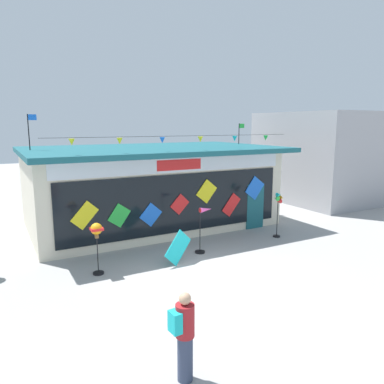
{
  "coord_description": "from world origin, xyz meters",
  "views": [
    {
      "loc": [
        -5.63,
        -8.92,
        4.54
      ],
      "look_at": [
        1.27,
        3.72,
        1.93
      ],
      "focal_mm": 34.71,
      "sensor_mm": 36.0,
      "label": 1
    }
  ],
  "objects_px": {
    "wind_spinner_far_left": "(97,234)",
    "display_kite_on_ground": "(178,248)",
    "kite_shop_building": "(150,185)",
    "wind_spinner_center_left": "(278,204)",
    "wind_spinner_left": "(204,223)",
    "person_near_camera": "(184,335)"
  },
  "relations": [
    {
      "from": "wind_spinner_left",
      "to": "wind_spinner_center_left",
      "type": "bearing_deg",
      "value": 2.04
    },
    {
      "from": "kite_shop_building",
      "to": "wind_spinner_far_left",
      "type": "xyz_separation_m",
      "value": [
        -3.72,
        -4.79,
        -0.53
      ]
    },
    {
      "from": "kite_shop_building",
      "to": "wind_spinner_center_left",
      "type": "bearing_deg",
      "value": -50.33
    },
    {
      "from": "kite_shop_building",
      "to": "person_near_camera",
      "type": "height_order",
      "value": "kite_shop_building"
    },
    {
      "from": "kite_shop_building",
      "to": "wind_spinner_far_left",
      "type": "height_order",
      "value": "kite_shop_building"
    },
    {
      "from": "wind_spinner_far_left",
      "to": "display_kite_on_ground",
      "type": "height_order",
      "value": "wind_spinner_far_left"
    },
    {
      "from": "wind_spinner_far_left",
      "to": "display_kite_on_ground",
      "type": "relative_size",
      "value": 1.54
    },
    {
      "from": "kite_shop_building",
      "to": "wind_spinner_left",
      "type": "height_order",
      "value": "kite_shop_building"
    },
    {
      "from": "wind_spinner_far_left",
      "to": "display_kite_on_ground",
      "type": "distance_m",
      "value": 2.67
    },
    {
      "from": "wind_spinner_far_left",
      "to": "person_near_camera",
      "type": "xyz_separation_m",
      "value": [
        0.1,
        -5.56,
        -0.39
      ]
    },
    {
      "from": "display_kite_on_ground",
      "to": "wind_spinner_left",
      "type": "bearing_deg",
      "value": 24.2
    },
    {
      "from": "wind_spinner_center_left",
      "to": "display_kite_on_ground",
      "type": "distance_m",
      "value": 5.02
    },
    {
      "from": "wind_spinner_left",
      "to": "wind_spinner_center_left",
      "type": "height_order",
      "value": "wind_spinner_center_left"
    },
    {
      "from": "wind_spinner_left",
      "to": "wind_spinner_center_left",
      "type": "distance_m",
      "value": 3.59
    },
    {
      "from": "person_near_camera",
      "to": "display_kite_on_ground",
      "type": "xyz_separation_m",
      "value": [
        2.44,
        5.14,
        -0.33
      ]
    },
    {
      "from": "kite_shop_building",
      "to": "person_near_camera",
      "type": "distance_m",
      "value": 11.0
    },
    {
      "from": "wind_spinner_far_left",
      "to": "wind_spinner_center_left",
      "type": "relative_size",
      "value": 0.87
    },
    {
      "from": "kite_shop_building",
      "to": "wind_spinner_far_left",
      "type": "distance_m",
      "value": 6.09
    },
    {
      "from": "kite_shop_building",
      "to": "display_kite_on_ground",
      "type": "relative_size",
      "value": 10.3
    },
    {
      "from": "wind_spinner_far_left",
      "to": "kite_shop_building",
      "type": "bearing_deg",
      "value": 52.16
    },
    {
      "from": "kite_shop_building",
      "to": "display_kite_on_ground",
      "type": "bearing_deg",
      "value": -102.79
    },
    {
      "from": "wind_spinner_center_left",
      "to": "wind_spinner_left",
      "type": "bearing_deg",
      "value": -177.96
    }
  ]
}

